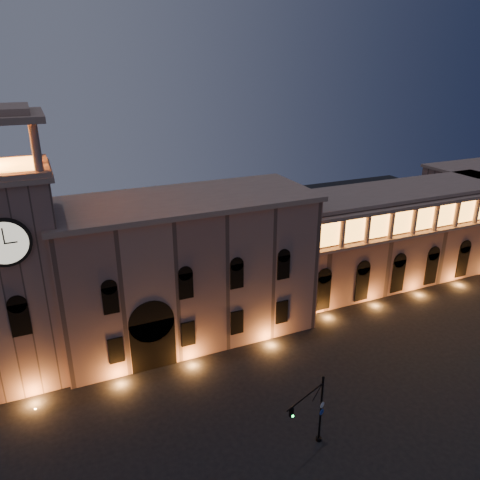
{
  "coord_description": "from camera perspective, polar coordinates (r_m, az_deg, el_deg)",
  "views": [
    {
      "loc": [
        -17.01,
        -27.81,
        32.28
      ],
      "look_at": [
        2.42,
        16.0,
        13.79
      ],
      "focal_mm": 35.0,
      "sensor_mm": 36.0,
      "label": 1
    }
  ],
  "objects": [
    {
      "name": "government_building",
      "position": [
        57.01,
        -6.58,
        -3.41
      ],
      "size": [
        30.8,
        12.8,
        17.6
      ],
      "color": "#8A655A",
      "rests_on": "ground"
    },
    {
      "name": "clock_tower",
      "position": [
        52.76,
        -25.85,
        -3.16
      ],
      "size": [
        9.8,
        9.8,
        32.4
      ],
      "color": "#8A655A",
      "rests_on": "ground"
    },
    {
      "name": "traffic_light",
      "position": [
        43.74,
        9.16,
        -20.04
      ],
      "size": [
        4.82,
        2.09,
        7.03
      ],
      "rotation": [
        0.0,
        0.0,
        0.37
      ],
      "color": "black",
      "rests_on": "ground"
    },
    {
      "name": "ground",
      "position": [
        45.88,
        5.84,
        -23.76
      ],
      "size": [
        160.0,
        160.0,
        0.0
      ],
      "primitive_type": "plane",
      "color": "black",
      "rests_on": "ground"
    },
    {
      "name": "colonnade_wing",
      "position": [
        75.5,
        18.4,
        0.68
      ],
      "size": [
        40.6,
        11.5,
        14.5
      ],
      "color": "#846054",
      "rests_on": "ground"
    }
  ]
}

